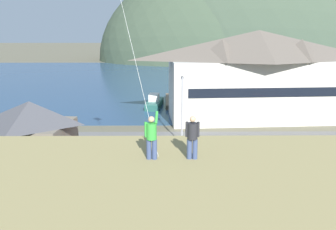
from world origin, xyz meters
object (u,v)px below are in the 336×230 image
object	(u,v)px
parked_car_lone_by_shed	(210,151)
parked_car_front_row_silver	(97,172)
storage_shed_waterside	(202,98)
person_companion	(192,136)
harbor_lodge	(257,73)
storage_shed_near_lot	(32,133)
moored_boat_wharfside	(154,103)
parking_light_pole	(182,106)
person_kite_flyer	(152,136)
wharf_dock	(176,101)
parked_car_corner_spot	(296,149)
parked_car_mid_row_far	(116,149)
parked_car_back_row_left	(274,179)
parked_car_back_row_right	(170,170)

from	to	relation	value
parked_car_lone_by_shed	parked_car_front_row_silver	bearing A→B (deg)	-152.77
storage_shed_waterside	person_companion	bearing A→B (deg)	-96.80
harbor_lodge	storage_shed_near_lot	size ratio (longest dim) A/B	3.32
moored_boat_wharfside	parking_light_pole	bearing A→B (deg)	-79.41
parked_car_front_row_silver	person_companion	bearing A→B (deg)	-61.26
storage_shed_waterside	parking_light_pole	bearing A→B (deg)	-104.64
storage_shed_near_lot	parking_light_pole	world-z (taller)	parking_light_pole
moored_boat_wharfside	person_kite_flyer	world-z (taller)	person_kite_flyer
wharf_dock	parked_car_corner_spot	world-z (taller)	parked_car_corner_spot
storage_shed_waterside	parked_car_corner_spot	world-z (taller)	storage_shed_waterside
storage_shed_waterside	parked_car_mid_row_far	xyz separation A→B (m)	(-9.49, -17.00, -1.36)
wharf_dock	parking_light_pole	distance (m)	21.13
wharf_dock	moored_boat_wharfside	size ratio (longest dim) A/B	1.57
storage_shed_near_lot	person_companion	size ratio (longest dim) A/B	4.13
parked_car_back_row_left	parked_car_lone_by_shed	world-z (taller)	same
parked_car_corner_spot	parking_light_pole	xyz separation A→B (m)	(-10.06, 4.32, 3.01)
storage_shed_near_lot	parked_car_back_row_left	world-z (taller)	storage_shed_near_lot
storage_shed_waterside	parked_car_front_row_silver	size ratio (longest dim) A/B	1.34
wharf_dock	parked_car_front_row_silver	bearing A→B (deg)	-102.68
storage_shed_waterside	person_companion	xyz separation A→B (m)	(-3.99, -33.47, 4.98)
parked_car_back_row_left	parked_car_front_row_silver	distance (m)	12.94
storage_shed_near_lot	parked_car_back_row_left	size ratio (longest dim) A/B	1.69
storage_shed_waterside	parking_light_pole	distance (m)	13.45
parked_car_corner_spot	person_companion	world-z (taller)	person_companion
wharf_dock	parked_car_corner_spot	bearing A→B (deg)	-68.20
storage_shed_near_lot	parked_car_back_row_right	xyz separation A→B (m)	(11.74, -3.86, -1.87)
parked_car_back_row_left	parked_car_front_row_silver	size ratio (longest dim) A/B	0.99
parked_car_lone_by_shed	parked_car_corner_spot	distance (m)	7.78
storage_shed_waterside	parked_car_front_row_silver	xyz separation A→B (m)	(-10.14, -22.26, -1.36)
parked_car_front_row_silver	person_companion	size ratio (longest dim) A/B	2.47
wharf_dock	parking_light_pole	size ratio (longest dim) A/B	1.47
parked_car_back_row_left	person_kite_flyer	world-z (taller)	person_kite_flyer
harbor_lodge	parked_car_lone_by_shed	size ratio (longest dim) A/B	5.55
parked_car_back_row_left	person_companion	xyz separation A→B (m)	(-6.72, -9.88, 6.34)
parked_car_back_row_left	parked_car_front_row_silver	bearing A→B (deg)	174.11
parked_car_corner_spot	parked_car_front_row_silver	bearing A→B (deg)	-163.37
storage_shed_waterside	parked_car_back_row_left	world-z (taller)	storage_shed_waterside
moored_boat_wharfside	parked_car_back_row_right	bearing A→B (deg)	-85.74
parking_light_pole	parked_car_lone_by_shed	bearing A→B (deg)	-63.87
parked_car_front_row_silver	parked_car_mid_row_far	bearing A→B (deg)	82.94
harbor_lodge	parked_car_back_row_right	distance (m)	23.23
harbor_lodge	person_companion	world-z (taller)	harbor_lodge
parked_car_corner_spot	person_companion	size ratio (longest dim) A/B	2.42
parked_car_back_row_right	person_companion	world-z (taller)	person_companion
storage_shed_waterside	harbor_lodge	bearing A→B (deg)	-19.17
parking_light_pole	moored_boat_wharfside	bearing A→B (deg)	100.59
parked_car_lone_by_shed	parked_car_back_row_right	world-z (taller)	same
parked_car_front_row_silver	person_kite_flyer	world-z (taller)	person_kite_flyer
storage_shed_near_lot	parking_light_pole	distance (m)	14.10
person_kite_flyer	parked_car_lone_by_shed	bearing A→B (deg)	74.16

